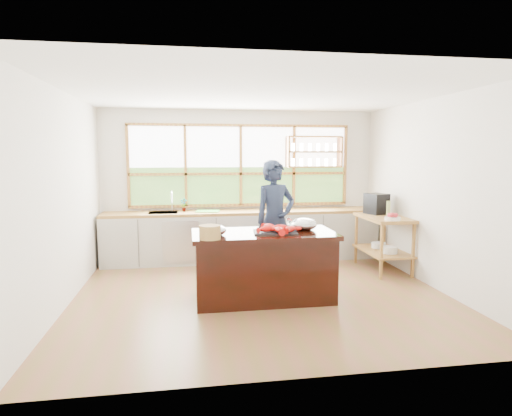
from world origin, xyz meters
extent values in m
plane|color=brown|center=(0.00, 0.00, 0.00)|extent=(5.00, 5.00, 0.00)
cube|color=silver|center=(0.00, 2.25, 1.35)|extent=(5.00, 0.02, 2.70)
cube|color=silver|center=(0.00, -2.25, 1.35)|extent=(5.00, 0.02, 2.70)
cube|color=silver|center=(-2.50, 0.00, 1.35)|extent=(0.02, 4.50, 2.70)
cube|color=silver|center=(2.50, 0.00, 1.35)|extent=(0.02, 4.50, 2.70)
cube|color=white|center=(0.00, 0.00, 2.70)|extent=(5.00, 4.50, 0.02)
cube|color=#B28836|center=(0.00, 2.22, 1.70)|extent=(4.05, 0.06, 1.50)
cube|color=white|center=(0.00, 2.24, 2.05)|extent=(3.98, 0.01, 0.75)
cube|color=#265D1C|center=(0.00, 2.24, 1.32)|extent=(3.98, 0.01, 0.70)
cube|color=#B28836|center=(1.35, 2.11, 2.23)|extent=(1.00, 0.28, 0.03)
cube|color=#B28836|center=(1.35, 2.11, 1.95)|extent=(1.00, 0.28, 0.03)
cube|color=#B28836|center=(1.35, 2.11, 1.67)|extent=(1.00, 0.28, 0.03)
cube|color=#B28836|center=(0.85, 2.11, 1.95)|extent=(0.03, 0.28, 0.55)
cube|color=#B28836|center=(1.85, 2.11, 1.95)|extent=(0.03, 0.28, 0.55)
cube|color=#B8B7AE|center=(0.00, 1.94, 0.42)|extent=(4.90, 0.62, 0.85)
cube|color=silver|center=(-1.10, 1.62, 0.43)|extent=(0.60, 0.01, 0.72)
cube|color=#A56F3B|center=(0.00, 1.94, 0.88)|extent=(4.90, 0.62, 0.05)
cube|color=silver|center=(-1.40, 1.94, 0.82)|extent=(0.50, 0.42, 0.16)
cube|color=#A56F3B|center=(2.45, 0.40, 0.45)|extent=(0.04, 0.04, 0.90)
cube|color=#A56F3B|center=(2.45, 1.40, 0.45)|extent=(0.04, 0.04, 0.90)
cube|color=#A56F3B|center=(1.93, 0.40, 0.45)|extent=(0.04, 0.04, 0.90)
cube|color=#A56F3B|center=(1.93, 1.40, 0.45)|extent=(0.04, 0.04, 0.90)
cube|color=#A56F3B|center=(2.19, 0.90, 0.32)|extent=(0.62, 1.10, 0.03)
cube|color=#A56F3B|center=(2.19, 0.90, 0.88)|extent=(0.62, 1.10, 0.05)
cylinder|color=white|center=(2.19, 0.65, 0.39)|extent=(0.24, 0.24, 0.11)
cylinder|color=white|center=(2.19, 1.05, 0.38)|extent=(0.24, 0.24, 0.09)
cube|color=black|center=(0.00, -0.20, 0.42)|extent=(1.77, 0.82, 0.84)
cube|color=black|center=(0.00, -0.20, 0.87)|extent=(1.85, 0.90, 0.06)
imported|color=#1C263D|center=(0.33, 0.66, 0.91)|extent=(0.77, 0.63, 1.82)
imported|color=slate|center=(-1.04, 2.00, 1.02)|extent=(0.14, 0.10, 0.24)
cube|color=#4DC83F|center=(-0.63, 1.94, 0.91)|extent=(0.45, 0.38, 0.01)
cube|color=black|center=(2.19, 1.19, 1.07)|extent=(0.39, 0.40, 0.35)
cylinder|color=#94A954|center=(2.24, 0.85, 1.03)|extent=(0.07, 0.07, 0.26)
cylinder|color=white|center=(2.14, 0.50, 0.93)|extent=(0.24, 0.24, 0.05)
sphere|color=red|center=(2.19, 0.50, 0.97)|extent=(0.07, 0.07, 0.07)
sphere|color=red|center=(2.16, 0.55, 0.97)|extent=(0.07, 0.07, 0.07)
sphere|color=red|center=(2.10, 0.53, 0.97)|extent=(0.07, 0.07, 0.07)
sphere|color=red|center=(2.10, 0.47, 0.97)|extent=(0.07, 0.07, 0.07)
sphere|color=red|center=(2.16, 0.45, 0.97)|extent=(0.07, 0.07, 0.07)
cube|color=black|center=(0.14, -0.26, 0.91)|extent=(0.59, 0.45, 0.02)
ellipsoid|color=red|center=(0.02, -0.31, 0.96)|extent=(0.23, 0.15, 0.08)
ellipsoid|color=red|center=(0.22, -0.24, 0.96)|extent=(0.23, 0.14, 0.08)
ellipsoid|color=red|center=(0.32, -0.36, 0.96)|extent=(0.21, 0.21, 0.08)
ellipsoid|color=red|center=(0.09, -0.14, 0.96)|extent=(0.18, 0.23, 0.08)
ellipsoid|color=red|center=(0.16, -0.40, 0.96)|extent=(0.11, 0.22, 0.08)
ellipsoid|color=silver|center=(-0.64, -0.30, 0.96)|extent=(0.28, 0.28, 0.14)
ellipsoid|color=silver|center=(0.56, -0.11, 0.97)|extent=(0.35, 0.35, 0.17)
cylinder|color=white|center=(0.27, -0.46, 0.90)|extent=(0.06, 0.06, 0.01)
cylinder|color=white|center=(0.27, -0.46, 0.97)|extent=(0.01, 0.01, 0.13)
ellipsoid|color=white|center=(0.27, -0.46, 1.07)|extent=(0.08, 0.08, 0.10)
cylinder|color=tan|center=(-0.71, -0.55, 0.98)|extent=(0.26, 0.26, 0.17)
cylinder|color=white|center=(-0.71, -0.07, 0.94)|extent=(0.12, 0.31, 0.08)
camera|label=1|loc=(-0.96, -5.59, 1.91)|focal=30.00mm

